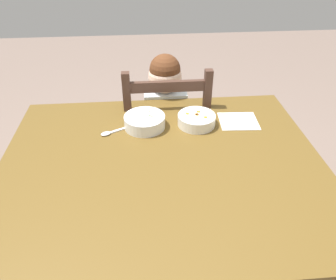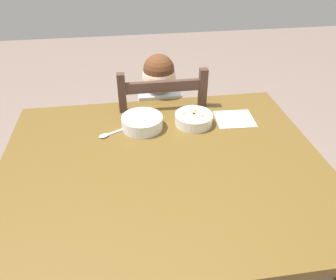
{
  "view_description": "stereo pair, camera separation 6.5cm",
  "coord_description": "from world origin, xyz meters",
  "px_view_note": "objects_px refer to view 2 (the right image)",
  "views": [
    {
      "loc": [
        -0.06,
        -0.97,
        1.52
      ],
      "look_at": [
        0.03,
        0.08,
        0.79
      ],
      "focal_mm": 35.4,
      "sensor_mm": 36.0,
      "label": 1
    },
    {
      "loc": [
        -0.13,
        -0.97,
        1.52
      ],
      "look_at": [
        0.03,
        0.08,
        0.79
      ],
      "focal_mm": 35.4,
      "sensor_mm": 36.0,
      "label": 2
    }
  ],
  "objects_px": {
    "dining_table": "(164,183)",
    "bowl_of_peas": "(142,122)",
    "bowl_of_carrots": "(194,119)",
    "dining_chair": "(160,142)",
    "child_figure": "(160,115)",
    "spoon": "(108,134)"
  },
  "relations": [
    {
      "from": "dining_table",
      "to": "dining_chair",
      "type": "xyz_separation_m",
      "value": [
        0.06,
        0.56,
        -0.19
      ]
    },
    {
      "from": "child_figure",
      "to": "bowl_of_carrots",
      "type": "bearing_deg",
      "value": -68.7
    },
    {
      "from": "dining_chair",
      "to": "bowl_of_peas",
      "type": "distance_m",
      "value": 0.45
    },
    {
      "from": "bowl_of_peas",
      "to": "spoon",
      "type": "height_order",
      "value": "bowl_of_peas"
    },
    {
      "from": "child_figure",
      "to": "bowl_of_peas",
      "type": "relative_size",
      "value": 5.33
    },
    {
      "from": "bowl_of_peas",
      "to": "bowl_of_carrots",
      "type": "bearing_deg",
      "value": 0.0
    },
    {
      "from": "dining_chair",
      "to": "child_figure",
      "type": "xyz_separation_m",
      "value": [
        0.0,
        -0.01,
        0.18
      ]
    },
    {
      "from": "dining_table",
      "to": "bowl_of_peas",
      "type": "xyz_separation_m",
      "value": [
        -0.06,
        0.26,
        0.13
      ]
    },
    {
      "from": "dining_table",
      "to": "child_figure",
      "type": "distance_m",
      "value": 0.56
    },
    {
      "from": "dining_chair",
      "to": "child_figure",
      "type": "distance_m",
      "value": 0.18
    },
    {
      "from": "spoon",
      "to": "dining_chair",
      "type": "bearing_deg",
      "value": 51.96
    },
    {
      "from": "dining_chair",
      "to": "child_figure",
      "type": "bearing_deg",
      "value": -87.77
    },
    {
      "from": "child_figure",
      "to": "bowl_of_peas",
      "type": "distance_m",
      "value": 0.35
    },
    {
      "from": "dining_chair",
      "to": "bowl_of_carrots",
      "type": "distance_m",
      "value": 0.45
    },
    {
      "from": "child_figure",
      "to": "dining_table",
      "type": "bearing_deg",
      "value": -95.72
    },
    {
      "from": "child_figure",
      "to": "spoon",
      "type": "xyz_separation_m",
      "value": [
        -0.26,
        -0.33,
        0.12
      ]
    },
    {
      "from": "dining_table",
      "to": "bowl_of_peas",
      "type": "bearing_deg",
      "value": 102.77
    },
    {
      "from": "dining_table",
      "to": "child_figure",
      "type": "xyz_separation_m",
      "value": [
        0.06,
        0.55,
        -0.02
      ]
    },
    {
      "from": "child_figure",
      "to": "dining_chair",
      "type": "bearing_deg",
      "value": 92.23
    },
    {
      "from": "bowl_of_carrots",
      "to": "dining_table",
      "type": "bearing_deg",
      "value": -123.14
    },
    {
      "from": "bowl_of_carrots",
      "to": "spoon",
      "type": "xyz_separation_m",
      "value": [
        -0.38,
        -0.04,
        -0.02
      ]
    },
    {
      "from": "dining_table",
      "to": "spoon",
      "type": "bearing_deg",
      "value": 133.07
    }
  ]
}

